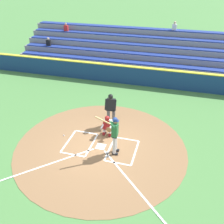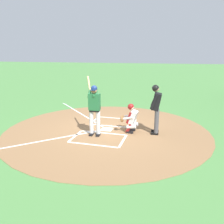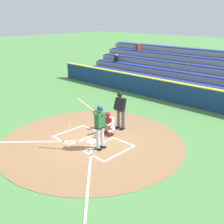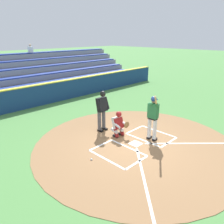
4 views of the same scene
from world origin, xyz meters
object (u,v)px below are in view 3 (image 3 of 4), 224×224
object	(u,v)px
baseball	(69,126)
batter	(100,124)
catcher	(108,123)
plate_umpire	(120,108)

from	to	relation	value
baseball	batter	bearing A→B (deg)	168.39
baseball	catcher	bearing A→B (deg)	-162.58
batter	baseball	world-z (taller)	batter
catcher	baseball	size ratio (longest dim) A/B	15.27
plate_umpire	baseball	distance (m)	2.74
catcher	plate_umpire	distance (m)	1.04
batter	plate_umpire	xyz separation A→B (m)	(0.79, -2.14, -0.02)
catcher	baseball	bearing A→B (deg)	17.42
catcher	plate_umpire	xyz separation A→B (m)	(0.09, -0.92, 0.49)
catcher	plate_umpire	world-z (taller)	plate_umpire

